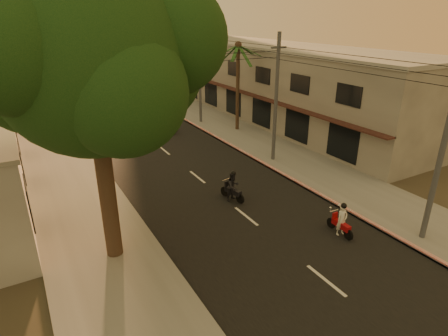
{
  "coord_description": "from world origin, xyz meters",
  "views": [
    {
      "loc": [
        -9.7,
        -12.65,
        10.07
      ],
      "look_at": [
        0.74,
        5.71,
        1.33
      ],
      "focal_mm": 30.0,
      "sensor_mm": 36.0,
      "label": 1
    }
  ],
  "objects": [
    {
      "name": "shophouse_row",
      "position": [
        13.95,
        18.0,
        3.65
      ],
      "size": [
        8.8,
        34.2,
        7.3
      ],
      "color": "gray",
      "rests_on": "ground"
    },
    {
      "name": "scooter_far_b",
      "position": [
        2.92,
        33.94,
        0.81
      ],
      "size": [
        1.32,
        1.79,
        1.78
      ],
      "rotation": [
        0.0,
        0.0,
        0.19
      ],
      "color": "black",
      "rests_on": "ground"
    },
    {
      "name": "scooter_red",
      "position": [
        3.08,
        -1.73,
        0.75
      ],
      "size": [
        0.68,
        1.76,
        1.73
      ],
      "rotation": [
        0.0,
        0.0,
        -0.05
      ],
      "color": "black",
      "rests_on": "ground"
    },
    {
      "name": "parked_car",
      "position": [
        3.63,
        25.9,
        0.75
      ],
      "size": [
        3.14,
        5.11,
        1.5
      ],
      "primitive_type": "imported",
      "rotation": [
        0.0,
        0.0,
        0.17
      ],
      "color": "#A2A5AA",
      "rests_on": "ground"
    },
    {
      "name": "utility_poles",
      "position": [
        6.2,
        20.0,
        6.54
      ],
      "size": [
        1.2,
        48.26,
        9.0
      ],
      "color": "#38383A",
      "rests_on": "ground"
    },
    {
      "name": "filler_right",
      "position": [
        14.0,
        45.0,
        3.0
      ],
      "size": [
        8.0,
        14.0,
        6.0
      ],
      "primitive_type": "cube",
      "color": "#A19E92",
      "rests_on": "ground"
    },
    {
      "name": "sidewalk_right",
      "position": [
        7.5,
        20.0,
        0.06
      ],
      "size": [
        5.0,
        140.0,
        0.12
      ],
      "primitive_type": "cube",
      "color": "slate",
      "rests_on": "ground"
    },
    {
      "name": "sidewalk_left",
      "position": [
        -7.5,
        20.0,
        0.06
      ],
      "size": [
        5.0,
        140.0,
        0.12
      ],
      "primitive_type": "cube",
      "color": "slate",
      "rests_on": "ground"
    },
    {
      "name": "scooter_mid_b",
      "position": [
        2.3,
        18.01,
        0.72
      ],
      "size": [
        0.98,
        1.62,
        1.59
      ],
      "rotation": [
        0.0,
        0.0,
        -0.14
      ],
      "color": "black",
      "rests_on": "ground"
    },
    {
      "name": "broadleaf_tree",
      "position": [
        -6.61,
        2.14,
        8.48
      ],
      "size": [
        9.6,
        8.7,
        12.1
      ],
      "color": "black",
      "rests_on": "ground"
    },
    {
      "name": "ground",
      "position": [
        0.0,
        0.0,
        0.0
      ],
      "size": [
        160.0,
        160.0,
        0.0
      ],
      "primitive_type": "plane",
      "color": "#383023",
      "rests_on": "ground"
    },
    {
      "name": "scooter_far_a",
      "position": [
        1.13,
        22.06,
        0.72
      ],
      "size": [
        0.8,
        1.63,
        1.6
      ],
      "rotation": [
        0.0,
        0.0,
        0.07
      ],
      "color": "black",
      "rests_on": "ground"
    },
    {
      "name": "curb_stripe",
      "position": [
        5.1,
        15.0,
        0.1
      ],
      "size": [
        0.2,
        60.0,
        0.2
      ],
      "primitive_type": "cube",
      "color": "red",
      "rests_on": "ground"
    },
    {
      "name": "palm_tree",
      "position": [
        8.0,
        16.0,
        7.15
      ],
      "size": [
        5.0,
        5.0,
        8.2
      ],
      "color": "black",
      "rests_on": "ground"
    },
    {
      "name": "scooter_mid_a",
      "position": [
        0.38,
        4.02,
        0.84
      ],
      "size": [
        1.15,
        1.85,
        1.85
      ],
      "rotation": [
        0.0,
        0.0,
        0.24
      ],
      "color": "black",
      "rests_on": "ground"
    },
    {
      "name": "road",
      "position": [
        0.0,
        20.0,
        0.01
      ],
      "size": [
        10.0,
        140.0,
        0.02
      ],
      "primitive_type": "cube",
      "color": "black",
      "rests_on": "ground"
    }
  ]
}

